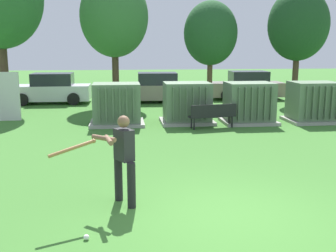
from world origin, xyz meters
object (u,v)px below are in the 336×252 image
Objects in this scene: transformer_mid_west at (187,103)px; parked_car_left_of_center at (155,88)px; sports_ball at (86,237)px; transformer_west at (117,105)px; park_bench at (213,114)px; parked_car_right_of_center at (246,86)px; parked_car_leftmost at (51,89)px; batter at (122,156)px; transformer_mid_east at (249,103)px; transformer_east at (313,103)px.

transformer_mid_west is 6.43m from parked_car_left_of_center.
transformer_west is at bearing 87.70° from sports_ball.
park_bench is 0.43× the size of parked_car_right_of_center.
sports_ball is 0.02× the size of parked_car_leftmost.
parked_car_left_of_center is (1.85, 14.70, -0.22)m from batter.
transformer_mid_east is 7.73m from parked_car_right_of_center.
sports_ball is at bearing -78.87° from parked_car_leftmost.
transformer_east is 23.33× the size of sports_ball.
parked_car_leftmost is 0.99× the size of parked_car_right_of_center.
transformer_east reaches higher than park_bench.
transformer_mid_east is 0.49× the size of parked_car_right_of_center.
batter is (-2.59, -8.32, 0.19)m from transformer_mid_west.
sports_ball is (-5.63, -9.46, -0.74)m from transformer_mid_east.
sports_ball is 18.61m from parked_car_right_of_center.
batter is 1.79m from sports_ball.
parked_car_leftmost is at bearing 104.27° from batter.
transformer_mid_east is 23.33× the size of sports_ball.
transformer_mid_west is 1.14× the size of park_bench.
park_bench is 20.47× the size of sports_ball.
transformer_mid_west is (2.78, 0.05, 0.00)m from transformer_west.
transformer_mid_west is 2.47m from transformer_mid_east.
transformer_mid_west and transformer_east have the same top height.
batter is at bearing -115.14° from parked_car_right_of_center.
parked_car_leftmost is at bearing 101.13° from sports_ball.
sports_ball is at bearing -114.90° from park_bench.
transformer_west is at bearing 177.54° from transformer_mid_east.
transformer_mid_east is at bearing -106.53° from parked_car_right_of_center.
parked_car_right_of_center is (3.87, 8.35, 0.22)m from park_bench.
transformer_east is 0.49× the size of parked_car_right_of_center.
batter is at bearing -88.70° from transformer_west.
transformer_mid_east is 7.39m from parked_car_left_of_center.
transformer_mid_west is 1.00× the size of transformer_mid_east.
parked_car_left_of_center is at bearing 115.64° from transformer_mid_east.
parked_car_left_of_center is at bearing 101.33° from park_bench.
transformer_west is at bearing 177.99° from transformer_east.
transformer_west reaches higher than sports_ball.
parked_car_right_of_center is at bearing 65.12° from park_bench.
sports_ball is 16.32m from parked_car_left_of_center.
transformer_east is at bearing -2.01° from transformer_west.
parked_car_leftmost is at bearing 178.56° from parked_car_left_of_center.
parked_car_right_of_center is at bearing 3.16° from parked_car_leftmost.
sports_ball is at bearing -108.04° from transformer_mid_west.
transformer_east is 0.49× the size of parked_car_left_of_center.
parked_car_leftmost reaches higher than park_bench.
transformer_mid_west is 1.21× the size of batter.
transformer_mid_west is at bearing -123.14° from parked_car_right_of_center.
sports_ball is at bearing -92.30° from transformer_west.
transformer_east is 11.11m from batter.
parked_car_left_of_center is at bearing 72.41° from transformer_west.
park_bench reaches higher than sports_ball.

